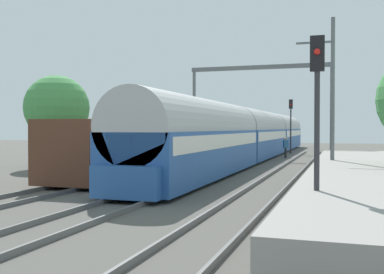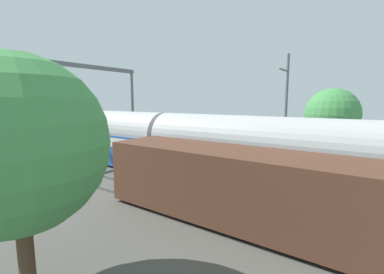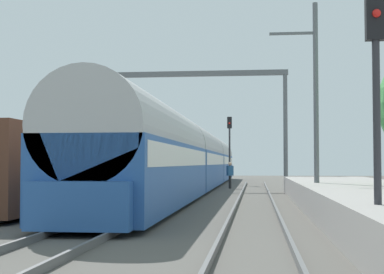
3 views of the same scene
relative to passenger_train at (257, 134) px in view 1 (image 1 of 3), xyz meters
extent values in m
plane|color=#53504B|center=(0.00, -19.63, -1.97)|extent=(120.00, 120.00, 0.00)
cube|color=#5C5C5C|center=(-4.62, -19.63, -1.89)|extent=(0.08, 60.00, 0.16)
cube|color=#5C5C5C|center=(-3.18, -19.63, -1.89)|extent=(0.08, 60.00, 0.16)
cube|color=#5C5C5C|center=(-0.72, -19.63, -1.89)|extent=(0.08, 60.00, 0.16)
cube|color=#5C5C5C|center=(0.72, -19.63, -1.89)|extent=(0.08, 60.00, 0.16)
cube|color=#5C5C5C|center=(3.18, -19.63, -1.89)|extent=(0.08, 60.00, 0.16)
cube|color=#5C5C5C|center=(4.62, -19.63, -1.89)|extent=(0.08, 60.00, 0.16)
cube|color=gray|center=(7.72, -17.63, -1.52)|extent=(4.40, 28.00, 0.90)
cube|color=#28569E|center=(0.00, -16.31, -0.71)|extent=(2.90, 16.00, 2.20)
cube|color=silver|center=(0.00, -16.31, -0.08)|extent=(2.93, 15.36, 0.64)
cylinder|color=#B8B8B8|center=(0.00, -16.31, 0.59)|extent=(2.84, 16.00, 2.84)
cube|color=#28569E|center=(0.00, 0.04, -0.71)|extent=(2.90, 16.00, 2.20)
cube|color=silver|center=(0.00, 0.04, -0.08)|extent=(2.93, 15.36, 0.64)
cylinder|color=#B8B8B8|center=(0.00, 0.04, 0.59)|extent=(2.84, 16.00, 2.84)
cube|color=#28569E|center=(0.00, 16.39, -0.71)|extent=(2.90, 16.00, 2.20)
cube|color=silver|center=(0.00, 16.39, -0.08)|extent=(2.93, 15.36, 0.64)
cylinder|color=#B8B8B8|center=(0.00, 16.39, 0.59)|extent=(2.84, 16.00, 2.84)
cube|color=#28569E|center=(0.00, -24.56, -1.26)|extent=(2.40, 0.50, 1.10)
cube|color=#563323|center=(-3.90, -16.09, -0.46)|extent=(2.80, 13.00, 2.70)
cube|color=black|center=(-3.90, -16.09, -1.76)|extent=(2.52, 11.96, 0.10)
cylinder|color=#252525|center=(2.26, 0.80, -1.55)|extent=(0.25, 0.25, 0.85)
cube|color=#285684|center=(2.26, 0.80, -0.80)|extent=(0.47, 0.43, 0.64)
sphere|color=tan|center=(2.26, 0.80, -0.36)|extent=(0.24, 0.24, 0.24)
cylinder|color=#2D2D33|center=(6.18, -26.09, 0.01)|extent=(0.14, 0.14, 3.96)
cube|color=black|center=(6.18, -26.09, 2.44)|extent=(0.36, 0.20, 0.90)
sphere|color=red|center=(6.18, -26.21, 2.47)|extent=(0.16, 0.16, 0.16)
cylinder|color=#2D2D33|center=(1.92, 7.90, 0.21)|extent=(0.14, 0.14, 4.38)
cube|color=black|center=(1.92, 7.90, 2.85)|extent=(0.36, 0.20, 0.90)
sphere|color=red|center=(1.92, 7.78, 2.80)|extent=(0.16, 0.16, 0.16)
cylinder|color=slate|center=(-5.90, 1.34, 1.78)|extent=(0.28, 0.28, 7.50)
cylinder|color=slate|center=(5.90, 1.34, 1.78)|extent=(0.28, 0.28, 7.50)
cube|color=slate|center=(0.00, 1.34, 5.71)|extent=(12.20, 0.24, 0.36)
cylinder|color=slate|center=(6.30, -14.15, 2.03)|extent=(0.20, 0.20, 8.00)
cube|color=slate|center=(5.40, -14.15, 4.83)|extent=(1.80, 0.10, 0.10)
cylinder|color=#4C3826|center=(-10.50, -12.93, -0.85)|extent=(0.36, 0.36, 2.25)
sphere|color=#449049|center=(-10.50, -12.93, 1.81)|extent=(4.11, 4.11, 4.11)
camera|label=1|loc=(6.82, -38.45, 0.54)|focal=43.70mm
camera|label=2|loc=(-12.98, -19.52, 2.79)|focal=24.60mm
camera|label=3|loc=(3.93, -37.09, -0.31)|focal=54.04mm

